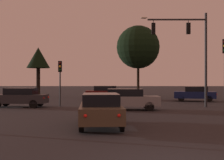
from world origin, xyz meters
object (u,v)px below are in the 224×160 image
object	(u,v)px
car_far_lane	(107,92)
car_parked_lot	(196,94)
traffic_light_corner_left	(61,74)
traffic_signal_mast_arm	(190,43)
tree_left_far	(139,47)
tree_center_horizon	(39,59)
car_nearside_lane	(101,109)
car_crossing_left	(127,99)
car_crossing_right	(21,97)

from	to	relation	value
car_far_lane	car_parked_lot	world-z (taller)	same
traffic_light_corner_left	car_far_lane	xyz separation A→B (m)	(3.64, 8.95, -1.86)
traffic_signal_mast_arm	tree_left_far	size ratio (longest dim) A/B	0.82
tree_left_far	tree_center_horizon	size ratio (longest dim) A/B	1.43
traffic_signal_mast_arm	car_far_lane	size ratio (longest dim) A/B	1.61
tree_left_far	car_nearside_lane	bearing A→B (deg)	-98.86
car_crossing_left	car_parked_lot	xyz separation A→B (m)	(7.42, 9.05, -0.00)
car_crossing_left	car_nearside_lane	bearing A→B (deg)	-101.34
traffic_light_corner_left	traffic_signal_mast_arm	bearing A→B (deg)	-4.10
traffic_light_corner_left	tree_center_horizon	bearing A→B (deg)	110.42
car_crossing_left	car_parked_lot	size ratio (longest dim) A/B	1.06
car_far_lane	tree_center_horizon	bearing A→B (deg)	150.51
car_nearside_lane	car_parked_lot	bearing A→B (deg)	61.96
traffic_signal_mast_arm	car_parked_lot	size ratio (longest dim) A/B	1.71
car_parked_lot	tree_left_far	world-z (taller)	tree_left_far
traffic_light_corner_left	car_parked_lot	xyz separation A→B (m)	(12.75, 5.91, -1.86)
traffic_signal_mast_arm	tree_left_far	distance (m)	14.89
car_parked_lot	tree_center_horizon	bearing A→B (deg)	155.89
car_far_lane	car_nearside_lane	bearing A→B (deg)	-89.67
car_crossing_right	tree_left_far	size ratio (longest dim) A/B	0.49
car_parked_lot	tree_center_horizon	size ratio (longest dim) A/B	0.69
car_crossing_left	car_crossing_right	size ratio (longest dim) A/B	1.03
tree_left_far	car_parked_lot	bearing A→B (deg)	-57.05
traffic_signal_mast_arm	car_parked_lot	world-z (taller)	traffic_signal_mast_arm
car_parked_lot	tree_left_far	distance (m)	10.96
car_crossing_right	car_far_lane	world-z (taller)	same
tree_center_horizon	car_nearside_lane	bearing A→B (deg)	-70.27
traffic_signal_mast_arm	car_crossing_right	size ratio (longest dim) A/B	1.66
traffic_signal_mast_arm	tree_center_horizon	size ratio (longest dim) A/B	1.18
traffic_light_corner_left	car_crossing_left	distance (m)	6.45
car_far_lane	tree_left_far	size ratio (longest dim) A/B	0.51
traffic_light_corner_left	car_far_lane	bearing A→B (deg)	67.89
car_crossing_left	car_crossing_right	bearing A→B (deg)	164.28
traffic_light_corner_left	car_nearside_lane	size ratio (longest dim) A/B	0.78
car_crossing_left	car_parked_lot	distance (m)	11.70
tree_left_far	tree_center_horizon	xyz separation A→B (m)	(-12.81, 0.11, -1.44)
car_parked_lot	car_far_lane	bearing A→B (deg)	161.58
traffic_light_corner_left	tree_left_far	xyz separation A→B (m)	(7.62, 13.82, 3.72)
car_nearside_lane	car_far_lane	distance (m)	19.93
car_nearside_lane	car_crossing_left	size ratio (longest dim) A/B	1.02
tree_center_horizon	tree_left_far	bearing A→B (deg)	-0.50
car_nearside_lane	tree_center_horizon	world-z (taller)	tree_center_horizon
traffic_light_corner_left	car_far_lane	world-z (taller)	traffic_light_corner_left
tree_left_far	tree_center_horizon	world-z (taller)	tree_left_far
car_parked_lot	car_crossing_right	bearing A→B (deg)	-157.13
car_nearside_lane	car_crossing_left	xyz separation A→B (m)	(1.57, 7.85, 0.00)
car_nearside_lane	car_crossing_right	bearing A→B (deg)	123.79
car_crossing_left	car_far_lane	bearing A→B (deg)	97.95
tree_left_far	car_crossing_left	bearing A→B (deg)	-97.71
car_crossing_right	car_far_lane	distance (m)	11.81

